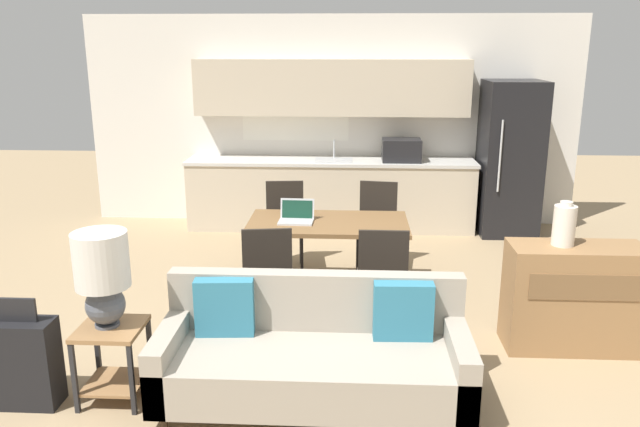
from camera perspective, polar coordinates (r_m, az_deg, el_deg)
name	(u,v)px	position (r m, az deg, el deg)	size (l,w,h in m)	color
ground_plane	(306,414)	(4.29, -1.27, -17.82)	(20.00, 20.00, 0.00)	#9E8460
wall_back	(331,121)	(8.27, 1.02, 8.47)	(6.40, 0.07, 2.70)	silver
kitchen_counter	(332,164)	(8.05, 1.09, 4.59)	(3.68, 0.65, 2.15)	beige
refrigerator	(509,158)	(8.15, 16.93, 4.84)	(0.70, 0.78, 1.91)	black
dining_table	(328,228)	(5.87, 0.74, -1.34)	(1.50, 0.82, 0.73)	brown
couch	(314,354)	(4.30, -0.59, -12.71)	(2.04, 0.80, 0.82)	#3D2D1E
side_table	(113,351)	(4.50, -18.44, -11.82)	(0.42, 0.42, 0.53)	olive
table_lamp	(102,273)	(4.30, -19.28, -5.13)	(0.35, 0.35, 0.65)	#4C515B
credenza	(573,297)	(5.30, 22.16, -7.11)	(1.03, 0.43, 0.84)	olive
vase	(564,225)	(5.10, 21.43, -0.98)	(0.17, 0.17, 0.35)	beige
dining_chair_far_right	(377,222)	(6.64, 5.22, -0.77)	(0.47, 0.47, 0.92)	black
dining_chair_near_right	(382,274)	(5.16, 5.71, -5.56)	(0.42, 0.42, 0.92)	black
dining_chair_far_left	(285,221)	(6.64, -3.22, -0.72)	(0.46, 0.46, 0.92)	black
dining_chair_near_left	(268,273)	(5.19, -4.82, -5.41)	(0.48, 0.48, 0.92)	black
laptop	(296,216)	(5.85, -2.16, -0.24)	(0.33, 0.27, 0.20)	#B7BABC
suitcase	(23,362)	(4.67, -25.54, -12.17)	(0.46, 0.22, 0.76)	black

